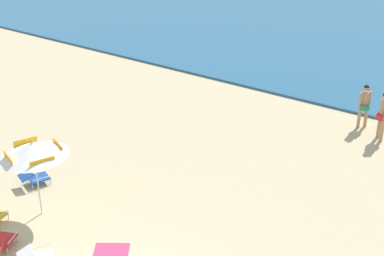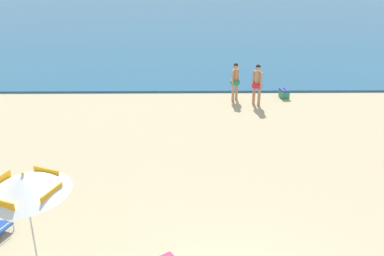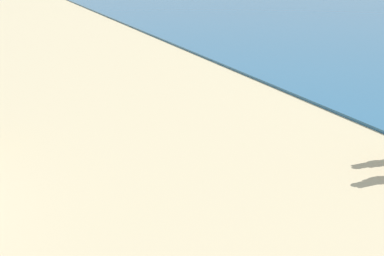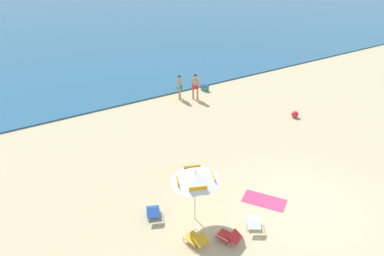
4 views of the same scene
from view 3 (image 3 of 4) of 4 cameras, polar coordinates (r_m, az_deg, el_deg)
The scene contains 0 objects.
Camera 3 is at (11.72, 2.37, 5.19)m, focal length 54.23 mm.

